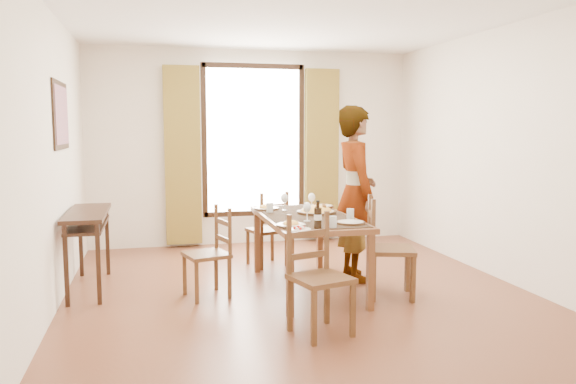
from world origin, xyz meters
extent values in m
plane|color=#552C1A|center=(0.00, 0.00, 0.00)|extent=(5.00, 5.00, 0.00)
cube|color=silver|center=(0.00, 2.50, 1.35)|extent=(4.50, 0.10, 2.70)
cube|color=silver|center=(0.00, -2.50, 1.35)|extent=(4.50, 0.10, 2.70)
cube|color=silver|center=(-2.25, 0.00, 1.35)|extent=(0.10, 5.00, 2.70)
cube|color=silver|center=(2.25, 0.00, 1.35)|extent=(0.10, 5.00, 2.70)
cube|color=white|center=(0.00, 0.00, 2.72)|extent=(4.50, 5.00, 0.04)
cube|color=white|center=(0.00, 2.47, 1.45)|extent=(1.30, 0.04, 2.00)
cube|color=olive|center=(-0.98, 2.41, 1.25)|extent=(0.48, 0.10, 2.40)
cube|color=olive|center=(0.98, 2.41, 1.25)|extent=(0.48, 0.10, 2.40)
cube|color=black|center=(-2.24, 0.60, 1.75)|extent=(0.02, 0.86, 0.66)
cube|color=orange|center=(-2.23, 0.60, 1.75)|extent=(0.01, 0.76, 0.56)
cube|color=#331C11|center=(-2.03, 0.60, 0.78)|extent=(0.38, 1.20, 0.04)
cube|color=#331C11|center=(-2.03, 0.60, 0.66)|extent=(0.34, 1.10, 0.03)
cube|color=#331C11|center=(-2.17, 0.05, 0.38)|extent=(0.04, 0.04, 0.76)
cube|color=#331C11|center=(-2.17, 1.15, 0.38)|extent=(0.04, 0.04, 0.76)
cube|color=#331C11|center=(-1.89, 0.05, 0.38)|extent=(0.04, 0.04, 0.76)
cube|color=#331C11|center=(-1.89, 1.15, 0.38)|extent=(0.04, 0.04, 0.76)
cube|color=brown|center=(0.11, 0.07, 0.72)|extent=(0.86, 1.67, 0.05)
cube|color=black|center=(0.11, 0.07, 0.75)|extent=(0.79, 1.54, 0.01)
cube|color=brown|center=(-0.26, -0.71, 0.35)|extent=(0.06, 0.06, 0.70)
cube|color=brown|center=(-0.26, 0.85, 0.35)|extent=(0.06, 0.06, 0.70)
cube|color=brown|center=(0.48, -0.71, 0.35)|extent=(0.06, 0.06, 0.70)
cube|color=brown|center=(0.48, 0.85, 0.35)|extent=(0.06, 0.06, 0.70)
cube|color=brown|center=(-0.90, 0.05, 0.41)|extent=(0.48, 0.48, 0.04)
cube|color=brown|center=(-1.10, 0.17, 0.21)|extent=(0.04, 0.04, 0.41)
cube|color=brown|center=(-0.79, 0.26, 0.21)|extent=(0.04, 0.04, 0.41)
cube|color=brown|center=(-1.01, -0.15, 0.21)|extent=(0.04, 0.04, 0.41)
cube|color=brown|center=(-0.69, -0.06, 0.21)|extent=(0.04, 0.04, 0.41)
cube|color=brown|center=(-0.78, 0.26, 0.64)|extent=(0.03, 0.03, 0.46)
cube|color=brown|center=(-0.68, -0.06, 0.64)|extent=(0.03, 0.03, 0.46)
cube|color=brown|center=(-0.73, 0.10, 0.55)|extent=(0.12, 0.32, 0.05)
cube|color=brown|center=(-0.73, 0.10, 0.72)|extent=(0.12, 0.32, 0.05)
cube|color=brown|center=(-0.08, 1.15, 0.42)|extent=(0.50, 0.50, 0.04)
cube|color=brown|center=(0.03, 1.36, 0.21)|extent=(0.04, 0.04, 0.42)
cube|color=brown|center=(0.13, 1.04, 0.21)|extent=(0.04, 0.04, 0.42)
cube|color=brown|center=(-0.29, 1.26, 0.21)|extent=(0.04, 0.04, 0.42)
cube|color=brown|center=(-0.19, 0.94, 0.21)|extent=(0.04, 0.04, 0.42)
cube|color=brown|center=(0.13, 1.03, 0.66)|extent=(0.03, 0.03, 0.47)
cube|color=brown|center=(-0.19, 0.93, 0.66)|extent=(0.03, 0.03, 0.47)
cube|color=brown|center=(-0.03, 0.98, 0.56)|extent=(0.33, 0.13, 0.05)
cube|color=brown|center=(-0.03, 0.98, 0.73)|extent=(0.33, 0.13, 0.05)
cube|color=brown|center=(-0.12, -1.15, 0.45)|extent=(0.52, 0.52, 0.04)
cube|color=brown|center=(-0.24, -1.38, 0.22)|extent=(0.04, 0.04, 0.45)
cube|color=brown|center=(-0.34, -1.03, 0.22)|extent=(0.04, 0.04, 0.45)
cube|color=brown|center=(0.11, -1.27, 0.22)|extent=(0.04, 0.04, 0.45)
cube|color=brown|center=(0.01, -0.93, 0.22)|extent=(0.04, 0.04, 0.45)
cube|color=brown|center=(-0.34, -1.02, 0.70)|extent=(0.04, 0.04, 0.50)
cube|color=brown|center=(0.00, -0.92, 0.70)|extent=(0.04, 0.04, 0.50)
cube|color=brown|center=(-0.17, -0.97, 0.60)|extent=(0.35, 0.13, 0.05)
cube|color=brown|center=(-0.17, -0.97, 0.78)|extent=(0.35, 0.13, 0.05)
cube|color=brown|center=(0.83, -0.36, 0.46)|extent=(0.54, 0.54, 0.04)
cube|color=brown|center=(0.95, -0.59, 0.23)|extent=(0.04, 0.04, 0.46)
cube|color=brown|center=(0.60, -0.48, 0.23)|extent=(0.04, 0.04, 0.46)
cube|color=brown|center=(1.07, -0.24, 0.23)|extent=(0.04, 0.04, 0.46)
cube|color=brown|center=(0.71, -0.13, 0.23)|extent=(0.04, 0.04, 0.46)
cube|color=brown|center=(0.59, -0.48, 0.72)|extent=(0.04, 0.04, 0.51)
cube|color=brown|center=(0.70, -0.13, 0.72)|extent=(0.04, 0.04, 0.51)
cube|color=brown|center=(0.65, -0.30, 0.62)|extent=(0.14, 0.36, 0.05)
cube|color=brown|center=(0.65, -0.30, 0.80)|extent=(0.14, 0.36, 0.05)
imported|color=#999BA1|center=(0.72, 0.34, 0.93)|extent=(0.71, 0.49, 1.86)
cylinder|color=silver|center=(0.46, -0.23, 0.81)|extent=(0.07, 0.07, 0.10)
cylinder|color=silver|center=(-0.20, 0.39, 0.81)|extent=(0.07, 0.07, 0.10)
cylinder|color=silver|center=(0.15, -0.62, 0.81)|extent=(0.07, 0.07, 0.10)
camera|label=1|loc=(-1.39, -5.28, 1.64)|focal=35.00mm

